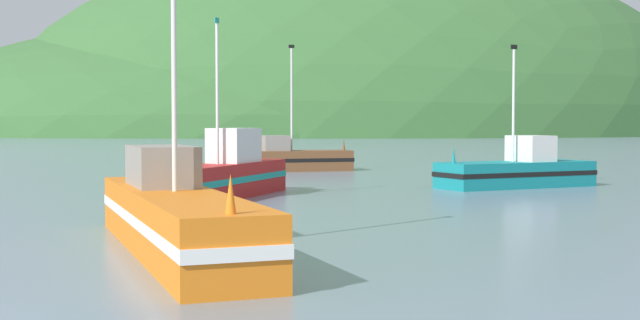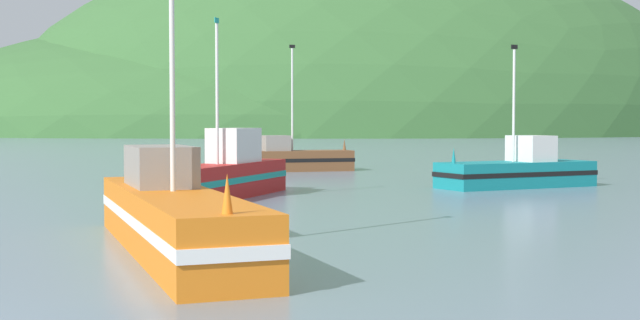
# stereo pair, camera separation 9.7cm
# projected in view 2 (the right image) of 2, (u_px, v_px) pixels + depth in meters

# --- Properties ---
(hill_far_right) EXTENTS (194.96, 155.97, 100.92)m
(hill_far_right) POSITION_uv_depth(u_px,v_px,m) (363.00, 133.00, 237.52)
(hill_far_right) COLOR #386633
(hill_far_right) RESTS_ON ground
(hill_far_center) EXTENTS (218.89, 175.11, 64.52)m
(hill_far_center) POSITION_uv_depth(u_px,v_px,m) (296.00, 133.00, 246.64)
(hill_far_center) COLOR #386633
(hill_far_center) RESTS_ON ground
(fishing_boat_brown) EXTENTS (8.02, 2.81, 7.75)m
(fishing_boat_brown) POSITION_uv_depth(u_px,v_px,m) (288.00, 159.00, 52.53)
(fishing_boat_brown) COLOR brown
(fishing_boat_brown) RESTS_ON ground
(fishing_boat_teal) EXTENTS (8.02, 4.24, 6.56)m
(fishing_boat_teal) POSITION_uv_depth(u_px,v_px,m) (518.00, 171.00, 39.54)
(fishing_boat_teal) COLOR #147F84
(fishing_boat_teal) RESTS_ON ground
(fishing_boat_orange) EXTENTS (3.60, 11.66, 7.59)m
(fishing_boat_orange) POSITION_uv_depth(u_px,v_px,m) (172.00, 215.00, 19.83)
(fishing_boat_orange) COLOR orange
(fishing_boat_orange) RESTS_ON ground
(fishing_boat_red) EXTENTS (6.25, 9.22, 7.01)m
(fishing_boat_red) POSITION_uv_depth(u_px,v_px,m) (225.00, 175.00, 33.69)
(fishing_boat_red) COLOR red
(fishing_boat_red) RESTS_ON ground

